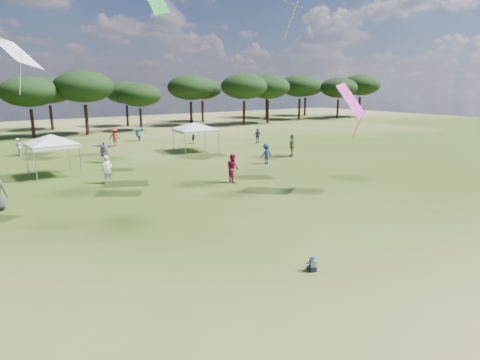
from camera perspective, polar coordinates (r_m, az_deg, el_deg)
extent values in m
plane|color=#3B5319|center=(12.75, 19.53, -14.95)|extent=(140.00, 140.00, 0.00)
cylinder|color=black|center=(51.54, -27.41, 7.15)|extent=(0.37, 0.37, 3.21)
ellipsoid|color=black|center=(51.37, -27.84, 11.05)|extent=(6.24, 6.24, 3.36)
cylinder|color=black|center=(52.18, -20.98, 8.01)|extent=(0.41, 0.41, 3.56)
ellipsoid|color=black|center=(52.02, -21.34, 12.30)|extent=(6.91, 6.91, 3.73)
cylinder|color=black|center=(54.62, -13.92, 8.34)|extent=(0.33, 0.33, 2.88)
ellipsoid|color=black|center=(54.45, -14.11, 11.66)|extent=(5.60, 5.60, 3.02)
cylinder|color=black|center=(60.48, -6.95, 9.35)|extent=(0.39, 0.39, 3.44)
ellipsoid|color=black|center=(60.34, -7.06, 12.94)|extent=(6.69, 6.69, 3.60)
cylinder|color=black|center=(60.73, 0.58, 9.51)|extent=(0.40, 0.40, 3.53)
ellipsoid|color=black|center=(60.59, 0.59, 13.18)|extent=(6.86, 6.86, 3.70)
cylinder|color=black|center=(63.99, 3.97, 9.65)|extent=(0.40, 0.40, 3.47)
ellipsoid|color=black|center=(63.86, 4.03, 13.06)|extent=(6.74, 6.74, 3.63)
cylinder|color=black|center=(71.12, 8.42, 9.95)|extent=(0.41, 0.41, 3.57)
ellipsoid|color=black|center=(71.00, 8.53, 13.12)|extent=(6.94, 6.94, 3.74)
cylinder|color=black|center=(74.59, 13.72, 9.79)|extent=(0.38, 0.38, 3.35)
ellipsoid|color=black|center=(74.48, 13.88, 12.62)|extent=(6.51, 6.51, 3.51)
cylinder|color=black|center=(79.87, 16.60, 9.94)|extent=(0.42, 0.42, 3.66)
ellipsoid|color=black|center=(79.77, 16.80, 12.82)|extent=(7.10, 7.10, 3.83)
cylinder|color=black|center=(59.84, -25.24, 8.03)|extent=(0.37, 0.37, 3.20)
ellipsoid|color=black|center=(59.69, -25.58, 11.39)|extent=(6.21, 6.21, 3.35)
cylinder|color=black|center=(61.22, -15.72, 8.79)|extent=(0.34, 0.34, 2.99)
ellipsoid|color=black|center=(61.08, -15.92, 11.87)|extent=(5.81, 5.81, 3.13)
cylinder|color=black|center=(66.89, -5.34, 9.72)|extent=(0.38, 0.38, 3.31)
ellipsoid|color=black|center=(66.76, -5.41, 12.84)|extent=(6.43, 6.43, 3.47)
cylinder|color=black|center=(74.89, 3.79, 10.26)|extent=(0.42, 0.42, 3.64)
ellipsoid|color=black|center=(74.78, 3.84, 13.32)|extent=(7.06, 7.06, 3.81)
cylinder|color=black|center=(80.44, 9.22, 10.27)|extent=(0.40, 0.40, 3.46)
ellipsoid|color=black|center=(80.33, 9.32, 12.98)|extent=(6.72, 6.72, 3.62)
cylinder|color=gray|center=(27.45, -27.06, 1.77)|extent=(0.06, 0.06, 2.10)
cylinder|color=gray|center=(28.03, -21.74, 2.50)|extent=(0.06, 0.06, 2.10)
cylinder|color=gray|center=(30.04, -28.04, 2.55)|extent=(0.06, 0.06, 2.10)
cylinder|color=gray|center=(30.57, -23.15, 3.21)|extent=(0.06, 0.06, 2.10)
cube|color=silver|center=(28.84, -25.20, 4.49)|extent=(2.95, 2.95, 0.25)
pyramid|color=silver|center=(28.75, -25.34, 5.91)|extent=(5.74, 5.74, 0.60)
cylinder|color=gray|center=(34.55, -7.79, 5.09)|extent=(0.06, 0.06, 1.94)
cylinder|color=gray|center=(35.75, -3.02, 5.47)|extent=(0.06, 0.06, 1.94)
cylinder|color=gray|center=(37.50, -9.48, 5.68)|extent=(0.06, 0.06, 1.94)
cylinder|color=gray|center=(38.61, -5.02, 6.03)|extent=(0.06, 0.06, 1.94)
cube|color=silver|center=(36.45, -6.37, 7.02)|extent=(3.69, 3.69, 0.25)
pyramid|color=silver|center=(36.38, -6.40, 8.16)|extent=(6.70, 6.70, 0.60)
cube|color=black|center=(13.49, 10.28, -12.33)|extent=(0.28, 0.28, 0.17)
cube|color=black|center=(13.61, 9.72, -12.24)|extent=(0.15, 0.21, 0.09)
cube|color=black|center=(13.66, 10.31, -12.16)|extent=(0.15, 0.21, 0.09)
cube|color=white|center=(13.41, 10.31, -11.63)|extent=(0.24, 0.21, 0.21)
cylinder|color=white|center=(13.41, 9.68, -11.60)|extent=(0.14, 0.22, 0.13)
cylinder|color=white|center=(13.51, 10.74, -11.46)|extent=(0.14, 0.22, 0.13)
sphere|color=#E0B293|center=(13.35, 10.34, -11.06)|extent=(0.15, 0.15, 0.15)
cone|color=teal|center=(13.34, 10.34, -10.93)|extent=(0.24, 0.24, 0.02)
cylinder|color=teal|center=(13.32, 10.35, -10.80)|extent=(0.16, 0.16, 0.06)
imported|color=silver|center=(25.71, -18.32, 1.45)|extent=(0.72, 0.58, 1.73)
imported|color=olive|center=(33.84, 7.41, 4.89)|extent=(1.17, 1.03, 1.89)
imported|color=#225168|center=(44.48, -14.28, 6.46)|extent=(1.96, 1.66, 1.66)
imported|color=white|center=(38.41, -29.03, 4.07)|extent=(0.72, 0.85, 1.55)
imported|color=navy|center=(41.49, 2.53, 6.29)|extent=(0.96, 0.62, 1.52)
imported|color=#4D4D52|center=(32.78, -18.73, 3.78)|extent=(1.86, 1.72, 1.62)
imported|color=navy|center=(30.58, 3.73, 3.74)|extent=(1.06, 0.69, 1.54)
imported|color=#2A2C2F|center=(41.66, -6.63, 6.35)|extent=(0.63, 0.73, 1.68)
imported|color=#AA281C|center=(41.59, -17.39, 5.87)|extent=(1.31, 1.12, 1.76)
imported|color=#9F1A3A|center=(24.69, -1.04, 1.71)|extent=(0.73, 0.91, 1.78)
plane|color=white|center=(21.05, -29.29, 15.66)|extent=(2.49, 2.78, 1.63)
plane|color=#CE339D|center=(22.97, 15.57, 10.80)|extent=(2.68, 2.01, 1.99)
plane|color=#FAFF1A|center=(24.42, 6.20, 24.08)|extent=(3.05, 2.83, 1.28)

